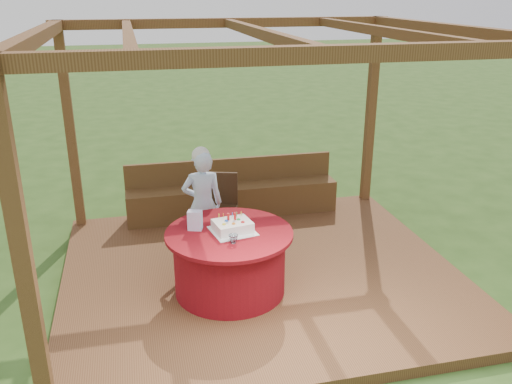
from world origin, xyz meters
TOP-DOWN VIEW (x-y plane):
  - ground at (0.00, 0.00)m, footprint 60.00×60.00m
  - deck at (0.00, 0.00)m, footprint 4.50×4.00m
  - pergola at (0.00, 0.00)m, footprint 4.50×4.00m
  - bench at (0.00, 1.72)m, footprint 3.00×0.42m
  - table at (-0.43, -0.37)m, footprint 1.34×1.34m
  - chair at (-0.32, 0.91)m, footprint 0.55×0.55m
  - elderly_woman at (-0.59, 0.54)m, footprint 0.49×0.32m
  - birthday_cake at (-0.39, -0.36)m, footprint 0.50×0.50m
  - gift_bag at (-0.77, -0.23)m, footprint 0.17×0.14m
  - drinking_glass at (-0.44, -0.64)m, footprint 0.12×0.12m

SIDE VIEW (x-z plane):
  - ground at x=0.00m, z-range 0.00..0.00m
  - deck at x=0.00m, z-range 0.00..0.12m
  - bench at x=0.00m, z-range -0.02..0.79m
  - table at x=-0.43m, z-range 0.13..0.82m
  - chair at x=-0.32m, z-range 0.17..1.06m
  - elderly_woman at x=-0.59m, z-range 0.12..1.50m
  - drinking_glass at x=-0.44m, z-range 0.82..0.91m
  - birthday_cake at x=-0.39m, z-range 0.78..0.97m
  - gift_bag at x=-0.77m, z-range 0.82..1.03m
  - pergola at x=0.00m, z-range 1.05..3.77m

